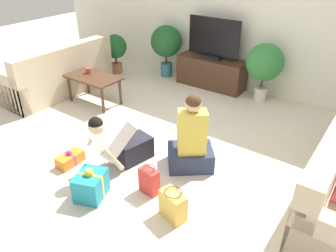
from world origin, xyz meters
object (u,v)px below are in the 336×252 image
at_px(tv, 213,41).
at_px(gift_bag_a, 149,181).
at_px(mug, 88,71).
at_px(gift_box_b, 91,185).
at_px(person_kneeling, 120,142).
at_px(potted_plant_back_right, 265,64).
at_px(person_sitting, 191,142).
at_px(potted_plant_corner_left, 115,49).
at_px(dog, 190,137).
at_px(sofa_left, 57,75).
at_px(gift_bag_b, 173,205).
at_px(potted_plant_back_left, 166,43).
at_px(gift_box_a, 70,159).
at_px(coffee_table, 93,80).

xyz_separation_m(tv, gift_bag_a, (0.91, -2.96, -0.70)).
bearing_deg(mug, gift_box_b, -42.71).
relative_size(tv, person_kneeling, 1.23).
distance_m(tv, mug, 2.19).
distance_m(potted_plant_back_right, person_sitting, 2.29).
height_order(potted_plant_corner_left, gift_box_b, potted_plant_corner_left).
xyz_separation_m(person_kneeling, dog, (0.51, 0.72, -0.10)).
distance_m(sofa_left, gift_bag_b, 3.64).
relative_size(potted_plant_back_left, gift_bag_b, 3.15).
bearing_deg(gift_box_a, dog, 46.29).
height_order(potted_plant_back_right, person_kneeling, potted_plant_back_right).
height_order(gift_bag_b, mug, mug).
bearing_deg(sofa_left, tv, 130.94).
bearing_deg(gift_bag_b, gift_bag_a, 160.04).
distance_m(potted_plant_back_right, gift_bag_a, 2.95).
bearing_deg(gift_bag_b, dog, 114.52).
relative_size(person_kneeling, gift_box_a, 2.37).
relative_size(sofa_left, coffee_table, 2.17).
height_order(sofa_left, potted_plant_back_right, potted_plant_back_right).
bearing_deg(dog, potted_plant_corner_left, 115.32).
bearing_deg(potted_plant_corner_left, person_sitting, -31.95).
bearing_deg(gift_box_b, gift_bag_b, 16.23).
distance_m(tv, person_kneeling, 2.83).
height_order(tv, gift_box_b, tv).
bearing_deg(coffee_table, potted_plant_corner_left, 119.65).
xyz_separation_m(potted_plant_corner_left, gift_box_b, (2.38, -2.88, -0.35)).
height_order(tv, mug, tv).
height_order(potted_plant_back_left, gift_box_a, potted_plant_back_left).
bearing_deg(gift_bag_b, gift_box_a, -179.63).
bearing_deg(gift_box_b, person_sitting, 61.33).
bearing_deg(person_sitting, tv, -104.92).
xyz_separation_m(potted_plant_back_left, potted_plant_corner_left, (-0.95, -0.43, -0.17)).
distance_m(coffee_table, person_sitting, 2.31).
distance_m(person_kneeling, mug, 2.03).
xyz_separation_m(potted_plant_back_left, gift_bag_a, (1.89, -2.91, -0.51)).
relative_size(person_kneeling, gift_box_b, 1.95).
distance_m(dog, gift_box_b, 1.37).
bearing_deg(sofa_left, mug, 100.21).
xyz_separation_m(tv, gift_box_a, (-0.18, -3.12, -0.78)).
bearing_deg(potted_plant_back_left, person_kneeling, -64.38).
height_order(coffee_table, potted_plant_corner_left, potted_plant_corner_left).
relative_size(potted_plant_back_right, mug, 8.05).
distance_m(tv, gift_bag_a, 3.17).
xyz_separation_m(person_sitting, gift_box_b, (-0.57, -1.04, -0.20)).
bearing_deg(person_kneeling, sofa_left, 169.74).
distance_m(person_kneeling, dog, 0.89).
height_order(sofa_left, mug, sofa_left).
bearing_deg(potted_plant_corner_left, coffee_table, -60.35).
bearing_deg(gift_box_b, dog, 73.65).
distance_m(tv, person_sitting, 2.58).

